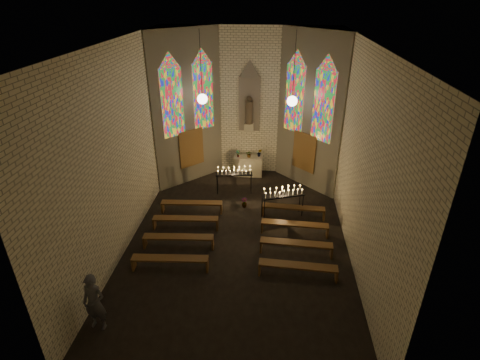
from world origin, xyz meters
name	(u,v)px	position (x,y,z in m)	size (l,w,h in m)	color
floor	(238,239)	(0.00, 0.00, 0.00)	(12.00, 12.00, 0.00)	black
room	(245,116)	(0.00, 3.37, 3.72)	(8.22, 12.43, 7.00)	#EEE8C7
altar	(248,166)	(0.00, 5.45, 0.50)	(1.40, 0.60, 1.00)	beige
flower_vase_left	(238,154)	(-0.50, 5.36, 1.18)	(0.19, 0.13, 0.36)	#4C723F
flower_vase_center	(249,154)	(0.05, 5.39, 1.17)	(0.30, 0.26, 0.33)	#4C723F
flower_vase_right	(259,153)	(0.55, 5.52, 1.20)	(0.22, 0.18, 0.40)	#4C723F
aisle_flower_pot	(244,203)	(0.05, 2.34, 0.21)	(0.24, 0.24, 0.43)	#4C723F
votive_stand_left	(234,172)	(-0.51, 3.59, 1.04)	(1.68, 0.56, 1.21)	black
votive_stand_right	(283,193)	(1.65, 1.74, 1.10)	(1.78, 0.94, 1.28)	black
pew_left_0	(192,204)	(-2.11, 1.74, 0.40)	(2.55, 0.50, 0.49)	#573818
pew_right_0	(293,209)	(2.11, 1.74, 0.40)	(2.55, 0.50, 0.49)	#573818
pew_left_1	(186,220)	(-2.11, 0.54, 0.40)	(2.55, 0.50, 0.49)	#573818
pew_right_1	(295,225)	(2.11, 0.54, 0.40)	(2.55, 0.50, 0.49)	#573818
pew_left_2	(178,238)	(-2.11, -0.66, 0.40)	(2.55, 0.50, 0.49)	#573818
pew_right_2	(296,244)	(2.11, -0.66, 0.40)	(2.55, 0.50, 0.49)	#573818
pew_left_3	(170,260)	(-2.11, -1.86, 0.40)	(2.55, 0.50, 0.49)	#573818
pew_right_3	(298,267)	(2.11, -1.86, 0.40)	(2.55, 0.50, 0.49)	#573818
visitor	(94,303)	(-3.50, -4.37, 0.89)	(0.65, 0.42, 1.77)	#4A4B53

